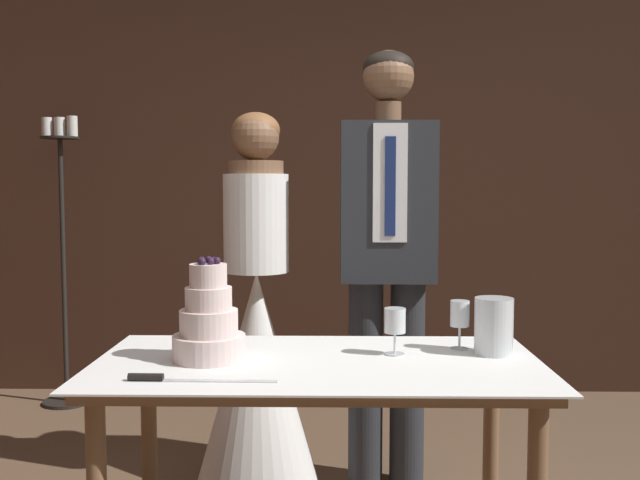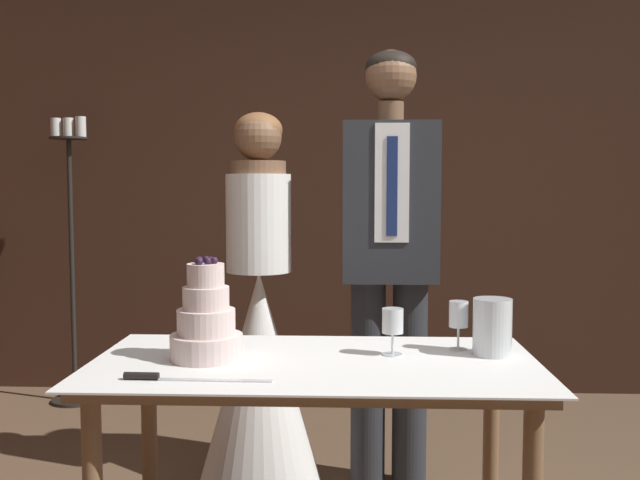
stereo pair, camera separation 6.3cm
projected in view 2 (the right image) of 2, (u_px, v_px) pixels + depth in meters
The scene contains 10 objects.
wall_back at pixel (371, 175), 4.51m from camera, with size 5.23×0.12×2.76m, color #382116.
cake_table at pixel (315, 389), 2.25m from camera, with size 1.41×0.75×0.76m.
tiered_cake at pixel (206, 323), 2.26m from camera, with size 0.23×0.23×0.33m.
cake_knife at pixel (169, 378), 2.02m from camera, with size 0.43×0.03×0.02m.
wine_glass_near at pixel (393, 324), 2.32m from camera, with size 0.07×0.07×0.15m.
wine_glass_middle at pixel (459, 316), 2.39m from camera, with size 0.06×0.06×0.17m.
hurricane_candle at pixel (492, 328), 2.32m from camera, with size 0.13×0.13×0.19m.
bride at pixel (259, 350), 3.10m from camera, with size 0.54×0.54×1.62m.
groom at pixel (390, 245), 3.05m from camera, with size 0.40×0.25×1.88m.
candle_stand at pixel (72, 261), 4.27m from camera, with size 0.28×0.28×1.72m.
Camera 2 is at (-0.13, -2.06, 1.31)m, focal length 40.00 mm.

